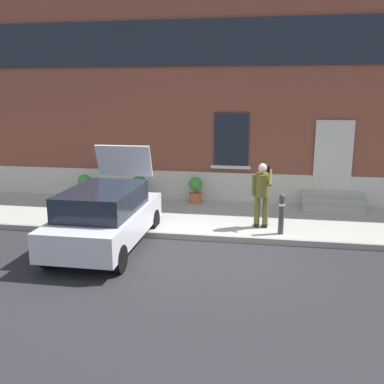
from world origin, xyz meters
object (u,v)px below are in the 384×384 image
(hatchback_car_silver, at_px, (106,216))
(person_on_phone, at_px, (262,191))
(planter_cream, at_px, (85,186))
(planter_charcoal, at_px, (140,187))
(planter_terracotta, at_px, (196,189))
(bollard_near_person, at_px, (281,213))

(hatchback_car_silver, relative_size, person_on_phone, 2.33)
(planter_cream, bearing_deg, planter_charcoal, 3.39)
(planter_terracotta, bearing_deg, person_on_phone, -47.26)
(planter_cream, bearing_deg, hatchback_car_silver, -60.46)
(hatchback_car_silver, xyz_separation_m, planter_cream, (-2.23, 3.94, -0.19))
(planter_cream, bearing_deg, bollard_near_person, -22.27)
(bollard_near_person, xyz_separation_m, planter_charcoal, (-4.53, 2.73, -0.11))
(planter_cream, bearing_deg, planter_terracotta, 2.05)
(planter_charcoal, bearing_deg, person_on_phone, -29.66)
(hatchback_car_silver, height_order, person_on_phone, hatchback_car_silver)
(person_on_phone, height_order, planter_charcoal, person_on_phone)
(hatchback_car_silver, bearing_deg, planter_terracotta, 69.46)
(hatchback_car_silver, bearing_deg, person_on_phone, 25.77)
(hatchback_car_silver, distance_m, person_on_phone, 4.08)
(bollard_near_person, bearing_deg, planter_terracotta, 133.81)
(planter_charcoal, bearing_deg, planter_terracotta, 0.70)
(planter_charcoal, distance_m, planter_terracotta, 1.88)
(planter_charcoal, height_order, planter_terracotta, same)
(hatchback_car_silver, bearing_deg, planter_charcoal, 94.98)
(planter_terracotta, bearing_deg, planter_cream, -177.95)
(bollard_near_person, bearing_deg, planter_charcoal, 148.85)
(hatchback_car_silver, bearing_deg, planter_cream, 119.54)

